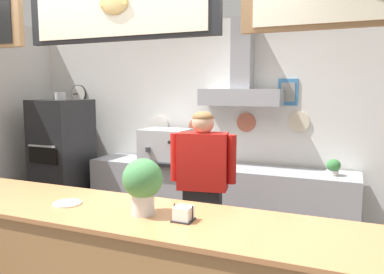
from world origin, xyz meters
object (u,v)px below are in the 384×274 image
Objects in this scene: shop_worker at (203,193)px; potted_thyme at (202,154)px; espresso_machine at (166,146)px; napkin_holder at (183,214)px; pizza_oven at (63,161)px; basil_vase at (143,184)px; potted_oregano at (333,167)px; condiment_plate at (67,203)px.

potted_thyme is at bearing -79.29° from shop_worker.
napkin_holder is at bearing -60.87° from espresso_machine.
shop_worker is at bearing -19.95° from pizza_oven.
shop_worker is 1.19m from basil_vase.
potted_oregano is at bearing 4.19° from pizza_oven.
basil_vase is (-1.04, -2.25, 0.23)m from potted_oregano.
potted_oregano is 0.50× the size of basil_vase.
pizza_oven is at bearing 132.08° from condiment_plate.
napkin_holder is (0.79, -2.33, 0.05)m from potted_thyme.
pizza_oven is at bearing -175.81° from potted_oregano.
condiment_plate is at bearing -178.41° from basil_vase.
potted_thyme is at bearing 177.49° from potted_oregano.
basil_vase is at bearing -66.56° from espresso_machine.
napkin_holder is (2.70, -2.01, 0.22)m from pizza_oven.
basil_vase reaches higher than napkin_holder.
shop_worker is at bearing 64.18° from condiment_plate.
potted_oregano is 2.49m from basil_vase.
pizza_oven is 3.16m from basil_vase.
pizza_oven is at bearing -170.50° from potted_thyme.
potted_thyme is 1.63× the size of napkin_holder.
espresso_machine is (-0.94, 1.12, 0.23)m from shop_worker.
napkin_holder is at bearing -71.35° from potted_thyme.
shop_worker is 12.65× the size of napkin_holder.
potted_oregano is (1.54, -0.07, -0.03)m from potted_thyme.
espresso_machine is (1.44, 0.26, 0.26)m from pizza_oven.
potted_oregano is 1.39× the size of napkin_holder.
potted_oregano is 2.80m from condiment_plate.
espresso_machine is at bearing -172.29° from potted_thyme.
basil_vase is at bearing -77.80° from potted_thyme.
pizza_oven is 9.98× the size of potted_oregano.
espresso_machine is at bearing -60.68° from shop_worker.
pizza_oven is 2.53m from shop_worker.
shop_worker reaches higher than potted_oregano.
pizza_oven reaches higher than potted_thyme.
pizza_oven is 1.10× the size of shop_worker.
espresso_machine is 0.49m from potted_thyme.
potted_thyme is 1.07× the size of condiment_plate.
condiment_plate is (1.82, -2.02, 0.19)m from pizza_oven.
potted_oregano is 2.39m from napkin_holder.
espresso_machine is 2.79× the size of potted_thyme.
espresso_machine reaches higher than potted_oregano.
basil_vase reaches higher than potted_oregano.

